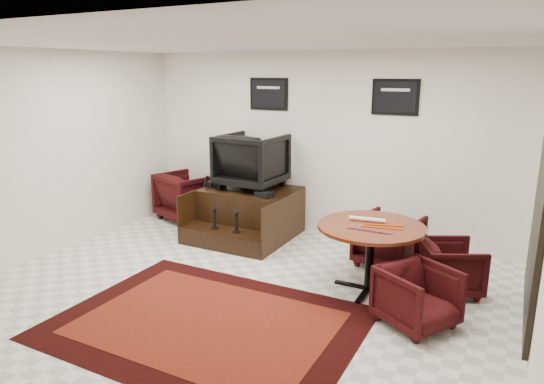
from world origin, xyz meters
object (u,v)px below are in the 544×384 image
(armchair_side, at_px, (188,193))
(meeting_table, at_px, (371,233))
(shine_podium, at_px, (248,214))
(shine_chair, at_px, (252,158))
(table_chair_window, at_px, (450,265))
(table_chair_back, at_px, (389,238))
(table_chair_corner, at_px, (418,294))

(armchair_side, height_order, meeting_table, armchair_side)
(shine_podium, bearing_deg, shine_chair, 90.00)
(armchair_side, bearing_deg, shine_podium, -173.72)
(shine_podium, xyz_separation_m, shine_chair, (-0.00, 0.15, 0.86))
(shine_podium, relative_size, table_chair_window, 2.19)
(shine_podium, distance_m, table_chair_back, 2.27)
(table_chair_back, xyz_separation_m, table_chair_window, (0.83, -0.48, -0.05))
(meeting_table, bearing_deg, table_chair_back, 89.44)
(shine_podium, relative_size, table_chair_corner, 2.14)
(shine_podium, xyz_separation_m, table_chair_corner, (2.91, -1.61, 0.00))
(armchair_side, relative_size, table_chair_back, 1.18)
(table_chair_window, distance_m, table_chair_corner, 0.97)
(table_chair_corner, bearing_deg, table_chair_window, 20.20)
(shine_chair, distance_m, meeting_table, 2.59)
(shine_chair, height_order, armchair_side, shine_chair)
(shine_chair, bearing_deg, armchair_side, -3.93)
(meeting_table, height_order, table_chair_window, meeting_table)
(table_chair_window, height_order, table_chair_corner, table_chair_corner)
(meeting_table, xyz_separation_m, table_chair_back, (0.01, 0.86, -0.33))
(table_chair_back, height_order, table_chair_corner, table_chair_back)
(shine_podium, distance_m, table_chair_window, 3.16)
(armchair_side, height_order, table_chair_window, armchair_side)
(table_chair_back, bearing_deg, table_chair_window, 162.23)
(shine_podium, distance_m, table_chair_corner, 3.33)
(shine_podium, xyz_separation_m, armchair_side, (-1.36, 0.28, 0.11))
(shine_podium, height_order, table_chair_corner, shine_podium)
(shine_podium, relative_size, meeting_table, 1.19)
(armchair_side, xyz_separation_m, table_chair_corner, (4.28, -1.89, -0.11))
(table_chair_window, relative_size, table_chair_corner, 0.98)
(table_chair_back, bearing_deg, shine_chair, 3.63)
(shine_podium, relative_size, armchair_side, 1.63)
(shine_chair, height_order, table_chair_back, shine_chair)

